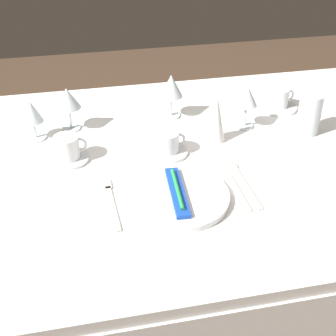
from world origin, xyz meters
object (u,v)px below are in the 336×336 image
Objects in this scene: dinner_plate at (177,196)px; coffee_cup_right at (279,97)px; wine_glass_right at (68,100)px; napkin_folded at (216,118)px; coffee_cup_left at (67,147)px; drink_tumbler at (309,116)px; spoon_soup at (242,179)px; fork_outer at (111,202)px; wine_glass_centre at (247,98)px; wine_glass_left at (171,87)px; toothbrush_package at (177,191)px; wine_glass_far at (32,114)px; dinner_knife at (235,187)px; coffee_cup_far at (167,141)px.

dinner_plate is 2.92× the size of coffee_cup_right.
napkin_folded is at bearing -20.16° from wine_glass_right.
coffee_cup_left reaches higher than dinner_plate.
drink_tumbler is at bearing 0.87° from coffee_cup_left.
coffee_cup_right is (0.27, 0.39, 0.04)m from spoon_soup.
fork_outer is at bearing -144.32° from napkin_folded.
napkin_folded is at bearing -152.37° from wine_glass_centre.
spoon_soup is 0.44m from wine_glass_left.
toothbrush_package is at bearing -132.02° from wine_glass_centre.
fork_outer is at bearing -146.25° from wine_glass_centre.
drink_tumbler is (0.87, -0.14, -0.03)m from wine_glass_far.
napkin_folded is (-0.29, -0.17, 0.04)m from coffee_cup_right.
coffee_cup_left is 0.73× the size of drink_tumbler.
drink_tumbler is (0.33, 0.25, 0.06)m from dinner_knife.
dinner_knife is 0.53m from coffee_cup_right.
coffee_cup_left is at bearing 137.62° from dinner_plate.
dinner_plate is 1.91× the size of wine_glass_centre.
dinner_knife is 0.41m from drink_tumbler.
dinner_plate is 1.32× the size of toothbrush_package.
coffee_cup_far is 0.47m from drink_tumbler.
drink_tumbler is at bearing 28.09° from dinner_plate.
toothbrush_package is at bearing -6.78° from fork_outer.
napkin_folded is (0.45, -0.16, -0.03)m from wine_glass_right.
dinner_knife is at bearing -125.32° from coffee_cup_right.
wine_glass_centre is (0.48, 0.32, 0.10)m from fork_outer.
fork_outer is 1.50× the size of wine_glass_centre.
fork_outer is 1.62× the size of drink_tumbler.
wine_glass_right is (-0.57, 0.10, 0.00)m from wine_glass_centre.
napkin_folded is at bearing -149.40° from coffee_cup_right.
fork_outer is at bearing -77.76° from wine_glass_right.
wine_glass_right is (0.01, 0.19, 0.06)m from coffee_cup_left.
drink_tumbler is at bearing -2.38° from napkin_folded.
dinner_plate reaches higher than fork_outer.
coffee_cup_far reaches higher than dinner_knife.
toothbrush_package reaches higher than fork_outer.
drink_tumbler is (0.49, 0.26, 0.03)m from toothbrush_package.
wine_glass_centre is at bearing -28.35° from wine_glass_left.
wine_glass_left reaches higher than toothbrush_package.
dinner_plate is at bearing -132.02° from wine_glass_centre.
dinner_plate is at bearing -165.41° from spoon_soup.
spoon_soup is (0.37, 0.03, 0.00)m from fork_outer.
napkin_folded is at bearing -12.44° from wine_glass_far.
coffee_cup_right is at bearing 43.45° from dinner_plate.
dinner_knife is 1.57× the size of wine_glass_right.
spoon_soup is at bearing 14.59° from toothbrush_package.
dinner_knife is 1.74× the size of wine_glass_far.
coffee_cup_left reaches higher than coffee_cup_far.
wine_glass_centre is 0.14m from napkin_folded.
coffee_cup_far is 0.17m from napkin_folded.
wine_glass_centre is at bearing -147.28° from coffee_cup_right.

